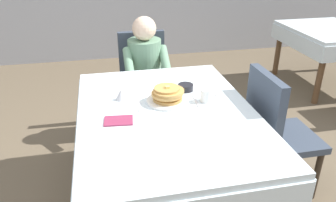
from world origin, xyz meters
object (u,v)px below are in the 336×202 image
object	(u,v)px
fork_left_of_plate	(139,106)
chair_right_side	(275,127)
bowl_butter	(185,87)
cup_coffee	(207,95)
chair_diner	(144,75)
breakfast_stack	(167,94)
plate_breakfast	(167,101)
background_table_far	(328,38)
syrup_pitcher	(121,94)
dining_table_main	(167,123)
knife_right_of_plate	(196,100)
spoon_near_edge	(179,122)
diner_person	(146,67)

from	to	relation	value
fork_left_of_plate	chair_right_side	bearing A→B (deg)	-91.21
bowl_butter	fork_left_of_plate	size ratio (longest dim) A/B	0.61
cup_coffee	bowl_butter	world-z (taller)	cup_coffee
chair_diner	breakfast_stack	world-z (taller)	chair_diner
plate_breakfast	background_table_far	xyz separation A→B (m)	(2.34, 1.56, -0.13)
cup_coffee	background_table_far	world-z (taller)	cup_coffee
bowl_butter	syrup_pitcher	size ratio (longest dim) A/B	1.38
dining_table_main	chair_diner	distance (m)	1.18
chair_right_side	background_table_far	distance (m)	2.33
chair_diner	background_table_far	bearing A→B (deg)	-167.61
breakfast_stack	cup_coffee	size ratio (longest dim) A/B	1.91
bowl_butter	background_table_far	size ratio (longest dim) A/B	0.10
chair_diner	fork_left_of_plate	world-z (taller)	chair_diner
fork_left_of_plate	background_table_far	bearing A→B (deg)	-52.75
plate_breakfast	breakfast_stack	world-z (taller)	breakfast_stack
knife_right_of_plate	fork_left_of_plate	bearing A→B (deg)	93.24
fork_left_of_plate	spoon_near_edge	size ratio (longest dim) A/B	1.20
knife_right_of_plate	breakfast_stack	bearing A→B (deg)	86.83
diner_person	chair_right_side	size ratio (longest dim) A/B	1.20
syrup_pitcher	background_table_far	world-z (taller)	syrup_pitcher
knife_right_of_plate	background_table_far	size ratio (longest dim) A/B	0.18
diner_person	cup_coffee	world-z (taller)	diner_person
chair_diner	plate_breakfast	distance (m)	1.07
diner_person	background_table_far	xyz separation A→B (m)	(2.36, 0.67, -0.05)
chair_diner	spoon_near_edge	world-z (taller)	chair_diner
dining_table_main	bowl_butter	size ratio (longest dim) A/B	13.85
breakfast_stack	dining_table_main	bearing A→B (deg)	-102.89
chair_right_side	plate_breakfast	bearing A→B (deg)	-99.57
syrup_pitcher	background_table_far	distance (m)	3.02
chair_diner	cup_coffee	size ratio (longest dim) A/B	8.23
breakfast_stack	syrup_pitcher	distance (m)	0.31
dining_table_main	background_table_far	distance (m)	2.91
knife_right_of_plate	spoon_near_edge	world-z (taller)	same
cup_coffee	spoon_near_edge	bearing A→B (deg)	-135.64
dining_table_main	cup_coffee	size ratio (longest dim) A/B	13.49
background_table_far	bowl_butter	bearing A→B (deg)	-147.15
plate_breakfast	background_table_far	bearing A→B (deg)	33.73
breakfast_stack	bowl_butter	bearing A→B (deg)	43.48
dining_table_main	background_table_far	xyz separation A→B (m)	(2.37, 1.69, -0.03)
diner_person	spoon_near_edge	bearing A→B (deg)	91.29
dining_table_main	background_table_far	size ratio (longest dim) A/B	1.36
chair_diner	syrup_pitcher	distance (m)	1.02
chair_diner	bowl_butter	size ratio (longest dim) A/B	8.45
syrup_pitcher	cup_coffee	bearing A→B (deg)	-14.60
diner_person	cup_coffee	distance (m)	0.98
diner_person	breakfast_stack	world-z (taller)	diner_person
spoon_near_edge	dining_table_main	bearing A→B (deg)	117.82
cup_coffee	bowl_butter	distance (m)	0.22
plate_breakfast	bowl_butter	xyz separation A→B (m)	(0.16, 0.16, 0.01)
plate_breakfast	cup_coffee	distance (m)	0.26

